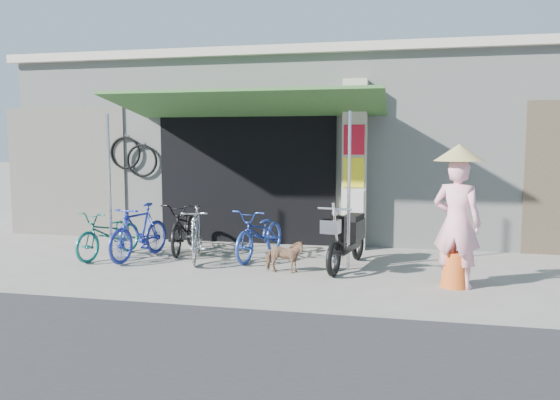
% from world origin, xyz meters
% --- Properties ---
extents(ground, '(80.00, 80.00, 0.00)m').
position_xyz_m(ground, '(0.00, 0.00, 0.00)').
color(ground, gray).
rests_on(ground, ground).
extents(bicycle_shop, '(12.30, 5.30, 3.66)m').
position_xyz_m(bicycle_shop, '(-0.00, 5.09, 1.83)').
color(bicycle_shop, '#ABB0A8').
rests_on(bicycle_shop, ground).
extents(shop_pillar, '(0.42, 0.44, 3.00)m').
position_xyz_m(shop_pillar, '(0.85, 2.45, 1.50)').
color(shop_pillar, '#B8B29D').
rests_on(shop_pillar, ground).
extents(awning, '(4.60, 1.88, 2.72)m').
position_xyz_m(awning, '(-0.90, 1.63, 2.51)').
color(awning, '#305D2A').
rests_on(awning, ground).
extents(neighbour_left, '(2.60, 0.06, 2.60)m').
position_xyz_m(neighbour_left, '(-5.00, 2.59, 1.30)').
color(neighbour_left, '#6B665B').
rests_on(neighbour_left, ground).
extents(bike_teal, '(0.82, 1.58, 0.79)m').
position_xyz_m(bike_teal, '(-3.05, 0.80, 0.39)').
color(bike_teal, '#186C5B').
rests_on(bike_teal, ground).
extents(bike_blue, '(0.70, 1.56, 0.90)m').
position_xyz_m(bike_blue, '(-2.50, 0.77, 0.45)').
color(bike_blue, '#222FA0').
rests_on(bike_blue, ground).
extents(bike_black, '(0.85, 1.74, 0.87)m').
position_xyz_m(bike_black, '(-2.03, 1.53, 0.44)').
color(bike_black, black).
rests_on(bike_black, ground).
extents(bike_silver, '(0.81, 1.51, 0.87)m').
position_xyz_m(bike_silver, '(-1.55, 0.85, 0.44)').
color(bike_silver, '#A3A4A7').
rests_on(bike_silver, ground).
extents(bike_navy, '(0.89, 1.67, 0.84)m').
position_xyz_m(bike_navy, '(-0.57, 1.22, 0.42)').
color(bike_navy, '#223D9C').
rests_on(bike_navy, ground).
extents(street_dog, '(0.59, 0.30, 0.49)m').
position_xyz_m(street_dog, '(0.01, 0.32, 0.24)').
color(street_dog, tan).
rests_on(street_dog, ground).
extents(moped, '(0.61, 1.72, 0.99)m').
position_xyz_m(moped, '(0.88, 0.89, 0.45)').
color(moped, black).
rests_on(moped, ground).
extents(nun, '(0.72, 0.64, 1.88)m').
position_xyz_m(nun, '(2.37, 0.04, 0.92)').
color(nun, '#FFABBA').
rests_on(nun, ground).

